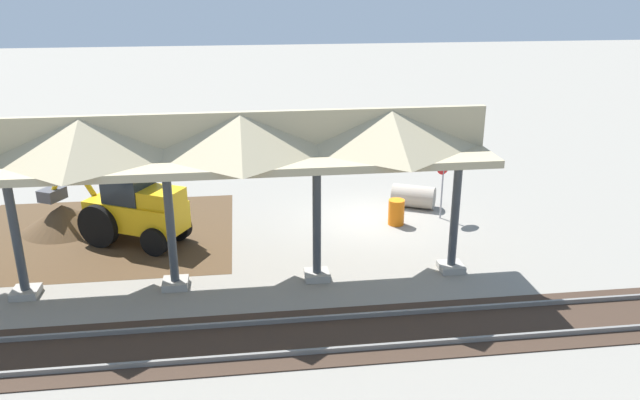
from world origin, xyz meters
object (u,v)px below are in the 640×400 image
at_px(concrete_pipe, 413,196).
at_px(traffic_barrel, 396,212).
at_px(backhoe, 132,205).
at_px(stop_sign, 443,172).

distance_m(concrete_pipe, traffic_barrel, 1.93).
relative_size(concrete_pipe, traffic_barrel, 1.97).
relative_size(backhoe, concrete_pipe, 2.92).
xyz_separation_m(backhoe, concrete_pipe, (-9.88, -1.96, -0.84)).
xyz_separation_m(backhoe, traffic_barrel, (-8.81, -0.35, -0.81)).
relative_size(stop_sign, backhoe, 0.46).
xyz_separation_m(stop_sign, backhoe, (10.54, 0.72, -0.47)).
bearing_deg(backhoe, stop_sign, -176.08).
bearing_deg(concrete_pipe, stop_sign, 118.02).
bearing_deg(traffic_barrel, backhoe, 2.29).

